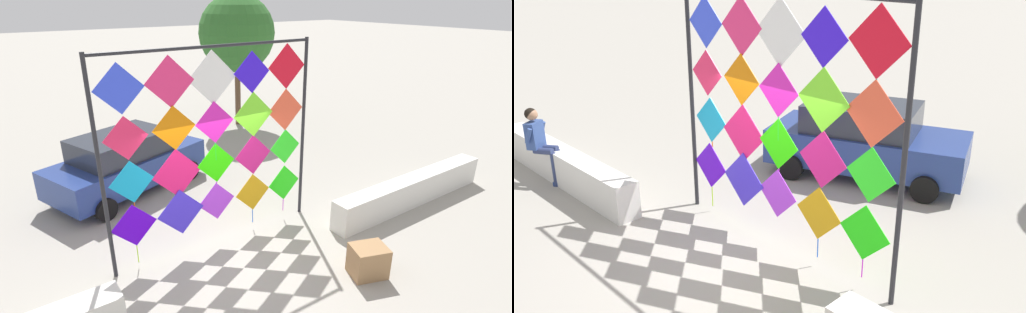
{
  "view_description": "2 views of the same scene",
  "coord_description": "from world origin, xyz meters",
  "views": [
    {
      "loc": [
        -3.22,
        -5.39,
        4.58
      ],
      "look_at": [
        0.52,
        0.09,
        1.94
      ],
      "focal_mm": 28.38,
      "sensor_mm": 36.0,
      "label": 1
    },
    {
      "loc": [
        5.25,
        -4.52,
        4.3
      ],
      "look_at": [
        0.14,
        0.58,
        1.55
      ],
      "focal_mm": 38.07,
      "sensor_mm": 36.0,
      "label": 2
    }
  ],
  "objects": [
    {
      "name": "tree_far_right",
      "position": [
        4.65,
        7.52,
        3.36
      ],
      "size": [
        2.73,
        2.81,
        4.72
      ],
      "color": "brown",
      "rests_on": "ground"
    },
    {
      "name": "parked_car",
      "position": [
        -0.66,
        4.1,
        0.76
      ],
      "size": [
        4.18,
        2.9,
        1.49
      ],
      "color": "navy",
      "rests_on": "ground"
    },
    {
      "name": "plaza_ledge_right",
      "position": [
        4.59,
        -0.41,
        0.34
      ],
      "size": [
        4.79,
        0.44,
        0.68
      ],
      "primitive_type": "cube",
      "color": "silver",
      "rests_on": "ground"
    },
    {
      "name": "cardboard_box_large",
      "position": [
        1.71,
        -1.63,
        0.28
      ],
      "size": [
        0.73,
        0.65,
        0.56
      ],
      "primitive_type": "cube",
      "rotation": [
        0.0,
        0.0,
        -0.34
      ],
      "color": "#9E754C",
      "rests_on": "ground"
    },
    {
      "name": "kite_display_rack",
      "position": [
        0.11,
        0.8,
        2.21
      ],
      "size": [
        4.21,
        0.12,
        3.85
      ],
      "color": "#232328",
      "rests_on": "ground"
    },
    {
      "name": "ground",
      "position": [
        0.0,
        0.0,
        0.0
      ],
      "size": [
        120.0,
        120.0,
        0.0
      ],
      "primitive_type": "plane",
      "color": "#9E998E"
    }
  ]
}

